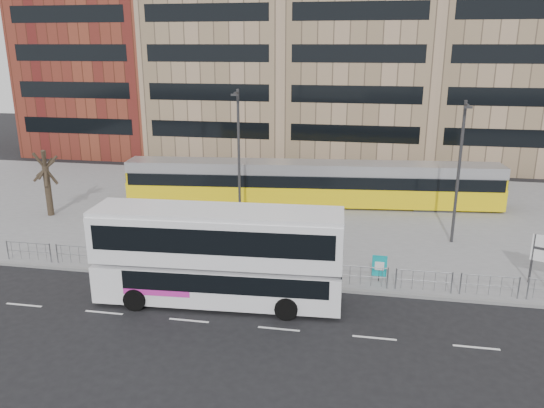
% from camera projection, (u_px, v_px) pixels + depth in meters
% --- Properties ---
extents(ground, '(120.00, 120.00, 0.00)m').
position_uv_depth(ground, '(253.00, 285.00, 26.61)').
color(ground, black).
rests_on(ground, ground).
extents(plaza, '(64.00, 24.00, 0.15)m').
position_uv_depth(plaza, '(289.00, 212.00, 37.89)').
color(plaza, gray).
rests_on(plaza, ground).
extents(kerb, '(64.00, 0.25, 0.17)m').
position_uv_depth(kerb, '(253.00, 283.00, 26.64)').
color(kerb, gray).
rests_on(kerb, ground).
extents(building_row, '(70.40, 18.40, 31.20)m').
position_uv_depth(building_row, '(337.00, 31.00, 54.88)').
color(building_row, brown).
rests_on(building_row, ground).
extents(pedestrian_barrier, '(32.07, 0.07, 1.10)m').
position_uv_depth(pedestrian_barrier, '(294.00, 266.00, 26.45)').
color(pedestrian_barrier, gray).
rests_on(pedestrian_barrier, plaza).
extents(road_markings, '(62.00, 0.12, 0.01)m').
position_uv_depth(road_markings, '(256.00, 327.00, 22.67)').
color(road_markings, white).
rests_on(road_markings, ground).
extents(double_decker_bus, '(11.44, 3.35, 4.53)m').
position_uv_depth(double_decker_bus, '(218.00, 253.00, 24.22)').
color(double_decker_bus, white).
rests_on(double_decker_bus, ground).
extents(tram, '(27.39, 5.31, 3.21)m').
position_uv_depth(tram, '(312.00, 184.00, 39.01)').
color(tram, yellow).
rests_on(tram, plaza).
extents(ad_panel, '(0.74, 0.09, 1.38)m').
position_uv_depth(ad_panel, '(379.00, 266.00, 26.48)').
color(ad_panel, '#2D2D30').
rests_on(ad_panel, plaza).
extents(pedestrian, '(0.46, 0.66, 1.71)m').
position_uv_depth(pedestrian, '(326.00, 240.00, 29.84)').
color(pedestrian, black).
rests_on(pedestrian, plaza).
extents(traffic_light_west, '(0.16, 0.20, 3.10)m').
position_uv_depth(traffic_light_west, '(203.00, 228.00, 28.52)').
color(traffic_light_west, '#2D2D30').
rests_on(traffic_light_west, plaza).
extents(lamp_post_west, '(0.45, 1.04, 8.68)m').
position_uv_depth(lamp_post_west, '(239.00, 150.00, 35.24)').
color(lamp_post_west, '#2D2D30').
rests_on(lamp_post_west, plaza).
extents(lamp_post_east, '(0.45, 1.04, 8.45)m').
position_uv_depth(lamp_post_east, '(459.00, 168.00, 30.64)').
color(lamp_post_east, '#2D2D30').
rests_on(lamp_post_east, plaza).
extents(bare_tree, '(4.38, 4.38, 6.81)m').
position_uv_depth(bare_tree, '(43.00, 147.00, 35.66)').
color(bare_tree, black).
rests_on(bare_tree, plaza).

